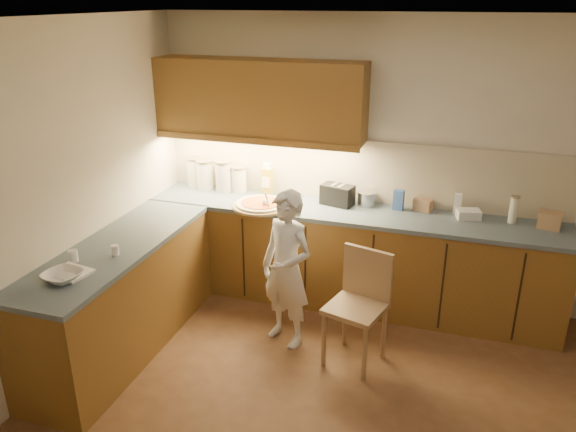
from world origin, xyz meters
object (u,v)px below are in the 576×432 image
object	(u,v)px
oil_jug	(267,180)
child	(287,269)
pizza_on_board	(261,205)
wooden_chair	(360,299)
toaster	(337,195)

from	to	relation	value
oil_jug	child	bearing A→B (deg)	-62.28
pizza_on_board	oil_jug	xyz separation A→B (m)	(-0.07, 0.35, 0.12)
wooden_chair	oil_jug	distance (m)	1.63
pizza_on_board	toaster	bearing A→B (deg)	23.52
pizza_on_board	toaster	size ratio (longest dim) A/B	1.60
toaster	wooden_chair	bearing A→B (deg)	-52.36
pizza_on_board	oil_jug	world-z (taller)	oil_jug
pizza_on_board	oil_jug	size ratio (longest dim) A/B	1.67
wooden_chair	oil_jug	size ratio (longest dim) A/B	2.93
pizza_on_board	wooden_chair	distance (m)	1.34
pizza_on_board	child	xyz separation A→B (m)	(0.45, -0.64, -0.28)
oil_jug	toaster	size ratio (longest dim) A/B	0.96
child	oil_jug	xyz separation A→B (m)	(-0.52, 0.99, 0.40)
child	oil_jug	size ratio (longest dim) A/B	4.26
pizza_on_board	wooden_chair	size ratio (longest dim) A/B	0.57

